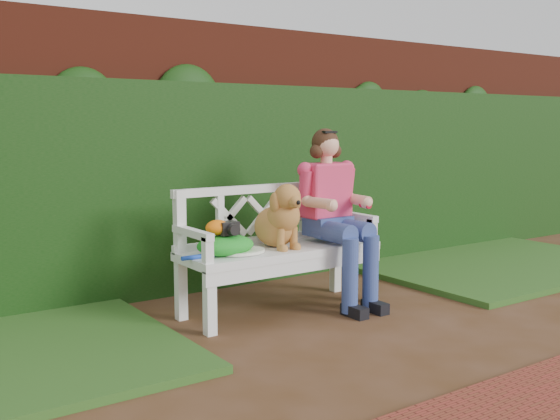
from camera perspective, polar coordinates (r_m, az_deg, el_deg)
ground at (r=4.42m, az=7.78°, el=-10.59°), size 60.00×60.00×0.00m
brick_wall at (r=5.76m, az=-4.92°, el=4.78°), size 10.00×0.30×2.20m
ivy_hedge at (r=5.58m, az=-3.77°, el=2.14°), size 10.00×0.18×1.70m
grass_right at (r=6.73m, az=17.78°, el=-4.39°), size 2.60×2.00×0.05m
garden_bench at (r=4.83m, az=0.00°, el=-6.01°), size 1.64×0.80×0.48m
seated_woman at (r=5.01m, az=4.34°, el=-0.90°), size 0.74×0.85×1.28m
dog at (r=4.72m, az=-0.17°, el=-0.42°), size 0.41×0.49×0.48m
tennis_racket at (r=4.52m, az=-3.74°, el=-3.64°), size 0.71×0.51×0.03m
green_bag at (r=4.50m, az=-4.78°, el=-3.02°), size 0.50×0.45×0.14m
camera_item at (r=4.47m, az=-4.56°, el=-1.58°), size 0.14×0.10×0.09m
baseball_glove at (r=4.45m, az=-5.49°, el=-1.52°), size 0.20×0.18×0.11m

